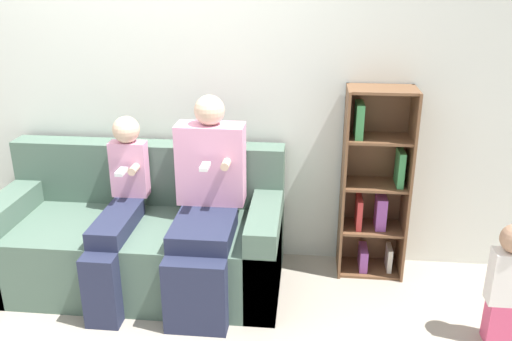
{
  "coord_description": "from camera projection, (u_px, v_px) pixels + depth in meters",
  "views": [
    {
      "loc": [
        1.05,
        -2.62,
        2.03
      ],
      "look_at": [
        0.73,
        0.57,
        0.81
      ],
      "focal_mm": 38.0,
      "sensor_mm": 36.0,
      "label": 1
    }
  ],
  "objects": [
    {
      "name": "ground_plane",
      "position": [
        126.0,
        325.0,
        3.25
      ],
      "size": [
        14.0,
        14.0,
        0.0
      ],
      "primitive_type": "plane",
      "color": "#9E9384"
    },
    {
      "name": "back_wall",
      "position": [
        157.0,
        82.0,
        3.72
      ],
      "size": [
        10.0,
        0.06,
        2.55
      ],
      "color": "silver",
      "rests_on": "ground_plane"
    },
    {
      "name": "child_seated",
      "position": [
        117.0,
        213.0,
        3.4
      ],
      "size": [
        0.24,
        0.8,
        1.12
      ],
      "color": "#232842",
      "rests_on": "ground_plane"
    },
    {
      "name": "adult_seated",
      "position": [
        206.0,
        201.0,
        3.36
      ],
      "size": [
        0.43,
        0.77,
        1.28
      ],
      "color": "#232842",
      "rests_on": "ground_plane"
    },
    {
      "name": "toddler_standing",
      "position": [
        507.0,
        281.0,
        2.98
      ],
      "size": [
        0.2,
        0.16,
        0.74
      ],
      "color": "#DB4C75",
      "rests_on": "ground_plane"
    },
    {
      "name": "bookshelf",
      "position": [
        374.0,
        185.0,
        3.66
      ],
      "size": [
        0.44,
        0.3,
        1.31
      ],
      "color": "brown",
      "rests_on": "ground_plane"
    },
    {
      "name": "couch",
      "position": [
        140.0,
        239.0,
        3.64
      ],
      "size": [
        1.89,
        0.86,
        0.89
      ],
      "color": "#4C6656",
      "rests_on": "ground_plane"
    }
  ]
}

